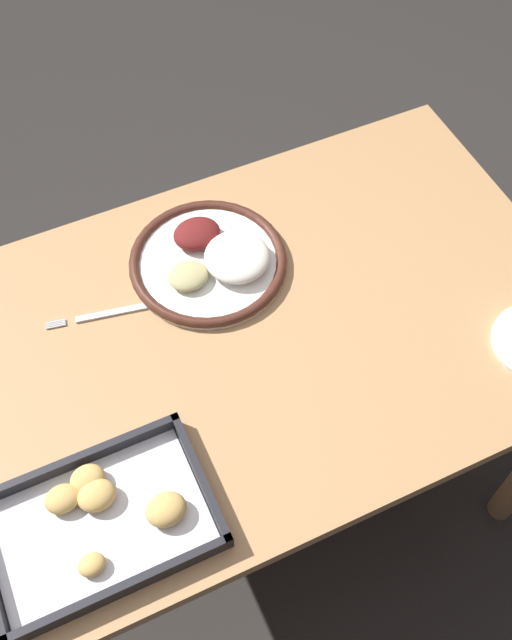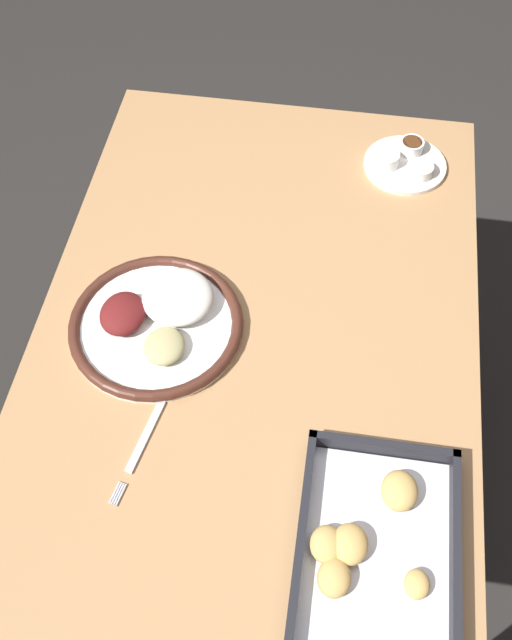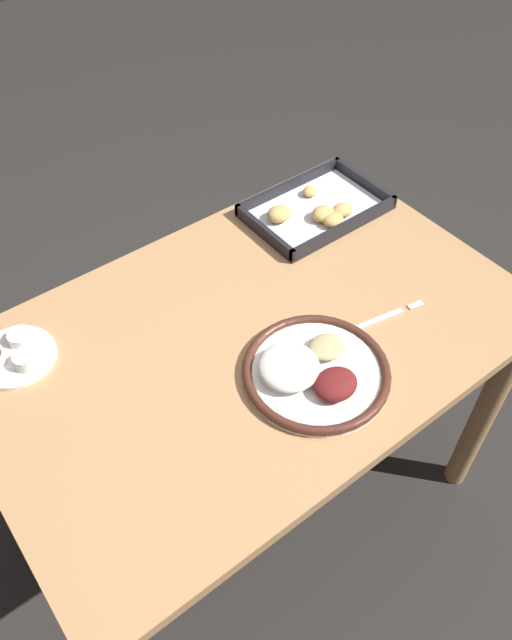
{
  "view_description": "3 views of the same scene",
  "coord_description": "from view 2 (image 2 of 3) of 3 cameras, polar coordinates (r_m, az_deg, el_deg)",
  "views": [
    {
      "loc": [
        0.3,
        0.64,
        1.86
      ],
      "look_at": [
        0.01,
        0.0,
        0.78
      ],
      "focal_mm": 42.0,
      "sensor_mm": 36.0,
      "label": 1
    },
    {
      "loc": [
        0.71,
        0.11,
        1.79
      ],
      "look_at": [
        0.01,
        0.0,
        0.78
      ],
      "focal_mm": 42.0,
      "sensor_mm": 36.0,
      "label": 2
    },
    {
      "loc": [
        -0.52,
        -0.68,
        1.73
      ],
      "look_at": [
        0.01,
        0.0,
        0.78
      ],
      "focal_mm": 35.0,
      "sensor_mm": 36.0,
      "label": 3
    }
  ],
  "objects": [
    {
      "name": "baking_tray",
      "position": [
        1.09,
        8.85,
        -17.15
      ],
      "size": [
        0.34,
        0.22,
        0.04
      ],
      "color": "black",
      "rests_on": "dining_table"
    },
    {
      "name": "dining_table",
      "position": [
        1.37,
        0.06,
        -3.35
      ],
      "size": [
        1.15,
        0.74,
        0.75
      ],
      "color": "#AD7F51",
      "rests_on": "ground_plane"
    },
    {
      "name": "saucer_plate",
      "position": [
        1.53,
        11.3,
        11.72
      ],
      "size": [
        0.16,
        0.16,
        0.04
      ],
      "color": "white",
      "rests_on": "dining_table"
    },
    {
      "name": "ground_plane",
      "position": [
        1.93,
        0.04,
        -13.16
      ],
      "size": [
        8.0,
        8.0,
        0.0
      ],
      "primitive_type": "plane",
      "color": "#282623"
    },
    {
      "name": "dinner_plate",
      "position": [
        1.26,
        -7.49,
        -0.03
      ],
      "size": [
        0.29,
        0.29,
        0.05
      ],
      "color": "white",
      "rests_on": "dining_table"
    },
    {
      "name": "fork",
      "position": [
        1.17,
        -8.38,
        -8.68
      ],
      "size": [
        0.21,
        0.05,
        0.0
      ],
      "rotation": [
        0.0,
        0.0,
        -0.19
      ],
      "color": "silver",
      "rests_on": "dining_table"
    }
  ]
}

